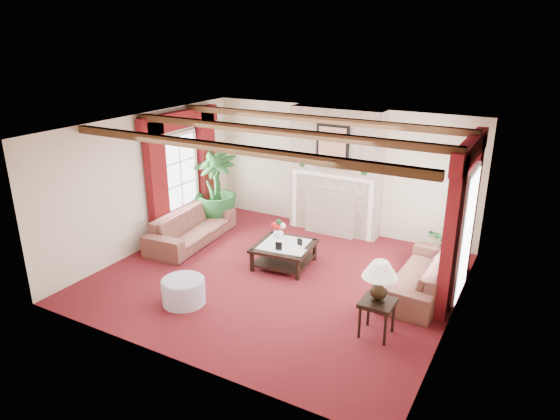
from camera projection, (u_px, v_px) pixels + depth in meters
The scene contains 23 objects.
floor at pixel (277, 277), 8.97m from camera, with size 6.00×6.00×0.00m, color #3F0B0F.
ceiling at pixel (277, 128), 8.06m from camera, with size 6.00×6.00×0.00m, color white.
back_wall at pixel (339, 170), 10.78m from camera, with size 6.00×0.02×2.70m, color beige.
left_wall at pixel (145, 182), 9.89m from camera, with size 0.02×5.50×2.70m, color beige.
right_wall at pixel (459, 240), 7.14m from camera, with size 0.02×5.50×2.70m, color beige.
ceiling_beams at pixel (277, 131), 8.08m from camera, with size 6.00×3.00×0.12m, color #3C2413, non-canonical shape.
fireplace at pixel (338, 108), 10.16m from camera, with size 2.00×0.52×2.70m, color tan, non-canonical shape.
french_door_left at pixel (177, 135), 10.43m from camera, with size 0.10×1.10×2.16m, color white, non-canonical shape.
french_door_right at pixel (475, 171), 7.72m from camera, with size 0.10×1.10×2.16m, color white, non-canonical shape.
curtains_left at pixel (180, 115), 10.24m from camera, with size 0.20×2.40×2.55m, color #510C0A, non-canonical shape.
curtains_right at pixel (472, 144), 7.62m from camera, with size 0.20×2.40×2.55m, color #510C0A, non-canonical shape.
sofa_left at pixel (191, 222), 10.34m from camera, with size 0.84×2.28×0.87m, color #3E111F.
sofa_right at pixel (423, 268), 8.35m from camera, with size 0.72×2.21×0.86m, color #3E111F.
potted_palm at pixel (216, 204), 11.29m from camera, with size 1.26×1.86×0.96m, color black.
small_plant at pixel (450, 251), 9.19m from camera, with size 1.06×1.11×0.69m, color black.
coffee_table at pixel (284, 255), 9.36m from camera, with size 1.03×1.03×0.42m, color black, non-canonical shape.
side_table at pixel (377, 318), 7.18m from camera, with size 0.47×0.47×0.56m, color black, non-canonical shape.
ottoman at pixel (184, 291), 8.06m from camera, with size 0.70×0.70×0.41m, color #B0A8BF.
table_lamp at pixel (379, 281), 6.98m from camera, with size 0.50×0.50×0.64m, color black, non-canonical shape.
flower_vase at pixel (278, 232), 9.60m from camera, with size 0.26×0.27×0.20m, color silver.
book at pixel (292, 244), 8.92m from camera, with size 0.23×0.05×0.32m, color black.
photo_frame_a at pixel (279, 246), 9.01m from camera, with size 0.12×0.02×0.16m, color black, non-canonical shape.
photo_frame_b at pixel (300, 242), 9.22m from camera, with size 0.11×0.02×0.14m, color black, non-canonical shape.
Camera 1 is at (3.95, -7.00, 4.17)m, focal length 32.00 mm.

